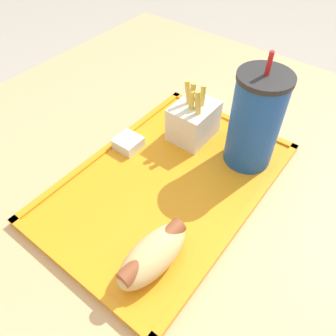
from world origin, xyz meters
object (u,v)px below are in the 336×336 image
object	(u,v)px
soda_cup	(255,121)
hot_dog_far	(153,254)
fries_carton	(194,120)
sauce_cup_mayo	(128,143)

from	to	relation	value
soda_cup	hot_dog_far	bearing A→B (deg)	-0.37
fries_carton	sauce_cup_mayo	world-z (taller)	fries_carton
sauce_cup_mayo	soda_cup	bearing A→B (deg)	119.84
soda_cup	fries_carton	xyz separation A→B (m)	(0.01, -0.11, -0.05)
soda_cup	hot_dog_far	xyz separation A→B (m)	(0.26, -0.00, -0.06)
soda_cup	fries_carton	world-z (taller)	soda_cup
soda_cup	hot_dog_far	world-z (taller)	soda_cup
hot_dog_far	fries_carton	distance (m)	0.27
fries_carton	soda_cup	bearing A→B (deg)	94.36
hot_dog_far	sauce_cup_mayo	xyz separation A→B (m)	(-0.15, -0.18, -0.02)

